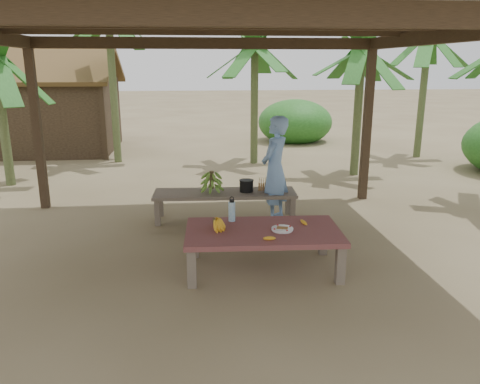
{
  "coord_description": "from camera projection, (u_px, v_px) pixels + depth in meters",
  "views": [
    {
      "loc": [
        -0.28,
        -5.67,
        2.36
      ],
      "look_at": [
        0.31,
        0.03,
        0.8
      ],
      "focal_mm": 35.0,
      "sensor_mm": 36.0,
      "label": 1
    }
  ],
  "objects": [
    {
      "name": "green_banana_stalk",
      "position": [
        212.0,
        181.0,
        7.21
      ],
      "size": [
        0.32,
        0.32,
        0.35
      ],
      "primitive_type": null,
      "rotation": [
        0.0,
        0.0,
        -0.05
      ],
      "color": "#598C2D",
      "rests_on": "bench"
    },
    {
      "name": "plate",
      "position": [
        282.0,
        229.0,
        5.42
      ],
      "size": [
        0.26,
        0.26,
        0.04
      ],
      "color": "white",
      "rests_on": "work_table"
    },
    {
      "name": "cooking_pot",
      "position": [
        246.0,
        186.0,
        7.27
      ],
      "size": [
        0.21,
        0.21,
        0.18
      ],
      "primitive_type": "cylinder",
      "color": "black",
      "rests_on": "bench"
    },
    {
      "name": "loose_banana_front",
      "position": [
        269.0,
        238.0,
        5.13
      ],
      "size": [
        0.16,
        0.09,
        0.04
      ],
      "primitive_type": "ellipsoid",
      "rotation": [
        0.0,
        0.0,
        1.86
      ],
      "color": "yellow",
      "rests_on": "work_table"
    },
    {
      "name": "hut",
      "position": [
        39.0,
        112.0,
        13.03
      ],
      "size": [
        4.4,
        3.43,
        2.85
      ],
      "color": "black",
      "rests_on": "ground"
    },
    {
      "name": "work_table",
      "position": [
        263.0,
        235.0,
        5.48
      ],
      "size": [
        1.84,
        1.08,
        0.5
      ],
      "rotation": [
        0.0,
        0.0,
        -0.05
      ],
      "color": "brown",
      "rests_on": "ground"
    },
    {
      "name": "banana_plant_ne",
      "position": [
        361.0,
        60.0,
        9.77
      ],
      "size": [
        1.8,
        1.8,
        2.94
      ],
      "color": "#596638",
      "rests_on": "ground"
    },
    {
      "name": "ground",
      "position": [
        216.0,
        252.0,
        6.09
      ],
      "size": [
        80.0,
        80.0,
        0.0
      ],
      "primitive_type": "plane",
      "color": "brown",
      "rests_on": "ground"
    },
    {
      "name": "bench",
      "position": [
        225.0,
        195.0,
        7.28
      ],
      "size": [
        2.23,
        0.71,
        0.45
      ],
      "rotation": [
        0.0,
        0.0,
        -0.05
      ],
      "color": "brown",
      "rests_on": "ground"
    },
    {
      "name": "water_flask",
      "position": [
        232.0,
        211.0,
        5.73
      ],
      "size": [
        0.08,
        0.08,
        0.31
      ],
      "color": "#3E94C1",
      "rests_on": "work_table"
    },
    {
      "name": "pavilion",
      "position": [
        212.0,
        27.0,
        5.34
      ],
      "size": [
        6.6,
        5.6,
        2.95
      ],
      "color": "black",
      "rests_on": "ground"
    },
    {
      "name": "loose_banana_side",
      "position": [
        304.0,
        222.0,
        5.65
      ],
      "size": [
        0.08,
        0.15,
        0.04
      ],
      "primitive_type": "ellipsoid",
      "rotation": [
        0.0,
        0.0,
        0.3
      ],
      "color": "yellow",
      "rests_on": "work_table"
    },
    {
      "name": "banana_plant_far",
      "position": [
        428.0,
        46.0,
        11.68
      ],
      "size": [
        1.8,
        1.8,
        3.31
      ],
      "color": "#596638",
      "rests_on": "ground"
    },
    {
      "name": "banana_plant_n",
      "position": [
        255.0,
        55.0,
        10.98
      ],
      "size": [
        1.8,
        1.8,
        3.06
      ],
      "color": "#596638",
      "rests_on": "ground"
    },
    {
      "name": "skewer_rack",
      "position": [
        263.0,
        185.0,
        7.22
      ],
      "size": [
        0.18,
        0.09,
        0.24
      ],
      "primitive_type": null,
      "rotation": [
        0.0,
        0.0,
        -0.05
      ],
      "color": "#A57F47",
      "rests_on": "bench"
    },
    {
      "name": "banana_plant_nw",
      "position": [
        109.0,
        25.0,
        10.92
      ],
      "size": [
        1.8,
        1.8,
        3.78
      ],
      "color": "#596638",
      "rests_on": "ground"
    },
    {
      "name": "woman",
      "position": [
        275.0,
        169.0,
        7.15
      ],
      "size": [
        0.66,
        0.71,
        1.63
      ],
      "primitive_type": "imported",
      "rotation": [
        0.0,
        0.0,
        -2.17
      ],
      "color": "#6E96D0",
      "rests_on": "ground"
    },
    {
      "name": "ripe_banana_bunch",
      "position": [
        214.0,
        224.0,
        5.44
      ],
      "size": [
        0.29,
        0.26,
        0.15
      ],
      "primitive_type": null,
      "rotation": [
        0.0,
        0.0,
        -0.16
      ],
      "color": "yellow",
      "rests_on": "work_table"
    }
  ]
}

